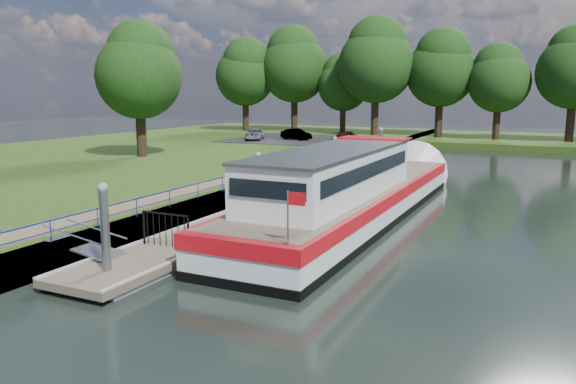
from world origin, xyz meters
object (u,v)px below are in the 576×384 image
at_px(pontoon, 302,198).
at_px(car_c, 255,134).
at_px(car_b, 296,134).
at_px(car_a, 344,137).
at_px(barge, 357,192).

xyz_separation_m(pontoon, car_c, (-15.20, 22.51, 1.19)).
height_order(car_b, car_c, car_c).
bearing_deg(car_b, car_a, -82.87).
xyz_separation_m(pontoon, car_a, (-6.28, 23.19, 1.20)).
distance_m(pontoon, car_a, 24.06).
distance_m(barge, car_a, 27.09).
bearing_deg(barge, pontoon, 150.52).
height_order(barge, car_c, barge).
bearing_deg(barge, car_c, 127.44).
height_order(barge, car_a, barge).
bearing_deg(pontoon, car_a, 105.16).
height_order(pontoon, barge, barge).
bearing_deg(car_a, barge, -60.80).
relative_size(pontoon, car_b, 9.30).
height_order(pontoon, car_c, car_c).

